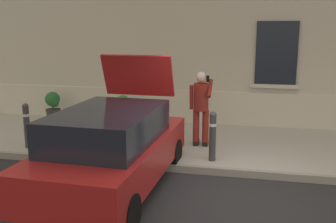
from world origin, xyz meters
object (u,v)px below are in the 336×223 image
Objects in this scene: planter_charcoal at (53,105)px; bollard_near_person at (213,134)px; hatchback_car_red at (112,147)px; person_on_phone at (201,104)px; planter_olive at (123,109)px; bollard_far_left at (27,124)px.

bollard_near_person is at bearing -27.72° from planter_charcoal.
bollard_near_person is 1.22× the size of planter_charcoal.
hatchback_car_red is 2.36× the size of person_on_phone.
planter_olive is at bearing -3.62° from planter_charcoal.
hatchback_car_red is at bearing -136.41° from bollard_near_person.
bollard_near_person is 0.60× the size of person_on_phone.
hatchback_car_red is at bearing -30.26° from bollard_far_left.
bollard_far_left is 2.91m from planter_olive.
planter_olive is (-2.40, 1.53, -0.55)m from person_on_phone.
bollard_far_left is (-2.64, 1.54, -0.09)m from hatchback_car_red.
person_on_phone is (3.88, 0.98, 0.44)m from bollard_far_left.
person_on_phone is 4.98m from planter_charcoal.
planter_charcoal is at bearing 152.28° from bollard_near_person.
planter_olive is (2.26, -0.14, 0.00)m from planter_charcoal.
hatchback_car_red reaches higher than bollard_far_left.
bollard_near_person reaches higher than planter_olive.
bollard_near_person and bollard_far_left have the same top height.
planter_olive is (-1.16, 4.05, -0.19)m from hatchback_car_red.
bollard_far_left is 1.22× the size of planter_charcoal.
hatchback_car_red reaches higher than planter_olive.
hatchback_car_red is 2.83m from person_on_phone.
person_on_phone is 2.04× the size of planter_olive.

